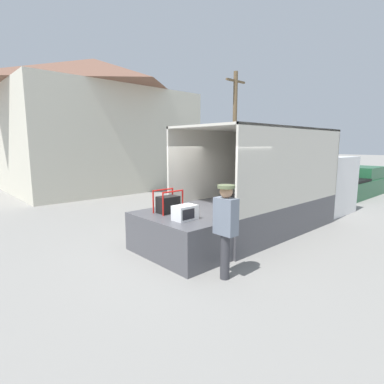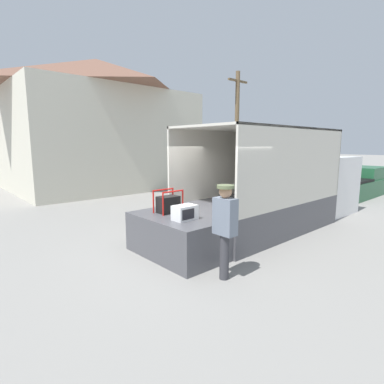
# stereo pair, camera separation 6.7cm
# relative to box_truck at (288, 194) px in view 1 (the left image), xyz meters

# --- Properties ---
(ground_plane) EXTENTS (160.00, 160.00, 0.00)m
(ground_plane) POSITION_rel_box_truck_xyz_m (-4.18, -0.00, -0.90)
(ground_plane) COLOR gray
(box_truck) EXTENTS (7.37, 2.41, 3.01)m
(box_truck) POSITION_rel_box_truck_xyz_m (0.00, 0.00, 0.00)
(box_truck) COLOR white
(box_truck) RESTS_ON ground
(tailgate_deck) EXTENTS (1.35, 2.29, 0.93)m
(tailgate_deck) POSITION_rel_box_truck_xyz_m (-4.86, -0.00, -0.43)
(tailgate_deck) COLOR #4C4C51
(tailgate_deck) RESTS_ON ground
(microwave) EXTENTS (0.52, 0.35, 0.32)m
(microwave) POSITION_rel_box_truck_xyz_m (-4.94, -0.39, 0.19)
(microwave) COLOR white
(microwave) RESTS_ON tailgate_deck
(portable_generator) EXTENTS (0.63, 0.42, 0.55)m
(portable_generator) POSITION_rel_box_truck_xyz_m (-4.76, 0.41, 0.24)
(portable_generator) COLOR black
(portable_generator) RESTS_ON tailgate_deck
(worker_person) EXTENTS (0.33, 0.44, 1.81)m
(worker_person) POSITION_rel_box_truck_xyz_m (-4.98, -1.59, 0.23)
(worker_person) COLOR #38383D
(worker_person) RESTS_ON ground
(pickup_truck_green) EXTENTS (5.14, 2.10, 1.41)m
(pickup_truck_green) POSITION_rel_box_truck_xyz_m (7.45, 0.52, -0.32)
(pickup_truck_green) COLOR #1E5633
(pickup_truck_green) RESTS_ON ground
(house_backdrop) EXTENTS (10.07, 8.30, 7.47)m
(house_backdrop) POSITION_rel_box_truck_xyz_m (-0.97, 12.17, 2.91)
(house_backdrop) COLOR beige
(house_backdrop) RESTS_ON ground
(utility_pole) EXTENTS (1.80, 0.28, 7.25)m
(utility_pole) POSITION_rel_box_truck_xyz_m (6.74, 7.95, 2.88)
(utility_pole) COLOR brown
(utility_pole) RESTS_ON ground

